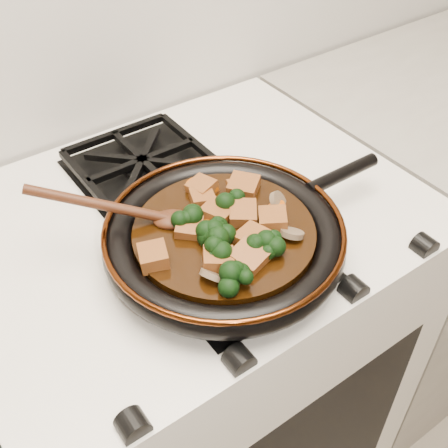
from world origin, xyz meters
TOP-DOWN VIEW (x-y plane):
  - stove at (0.00, 1.69)m, footprint 0.76×0.60m
  - burner_grate_front at (0.00, 1.55)m, footprint 0.23×0.23m
  - burner_grate_back at (0.00, 1.83)m, footprint 0.23×0.23m
  - skillet at (-0.01, 1.57)m, footprint 0.48×0.35m
  - braising_sauce at (-0.01, 1.57)m, footprint 0.26×0.26m
  - tofu_cube_0 at (-0.05, 1.59)m, footprint 0.05×0.05m
  - tofu_cube_1 at (0.07, 1.62)m, footprint 0.06×0.06m
  - tofu_cube_2 at (-0.12, 1.57)m, footprint 0.05×0.05m
  - tofu_cube_3 at (0.06, 1.62)m, footprint 0.04×0.04m
  - tofu_cube_4 at (-0.02, 1.50)m, footprint 0.05×0.06m
  - tofu_cube_5 at (-0.00, 1.60)m, footprint 0.06×0.06m
  - tofu_cube_6 at (0.01, 1.52)m, footprint 0.05×0.05m
  - tofu_cube_7 at (0.01, 1.66)m, footprint 0.05×0.05m
  - tofu_cube_8 at (0.03, 1.57)m, footprint 0.06×0.06m
  - tofu_cube_9 at (-0.05, 1.52)m, footprint 0.05×0.05m
  - tofu_cube_10 at (-0.00, 1.64)m, footprint 0.04×0.04m
  - tofu_cube_11 at (0.05, 1.54)m, footprint 0.06×0.06m
  - broccoli_floret_0 at (-0.05, 1.54)m, footprint 0.08×0.08m
  - broccoli_floret_1 at (-0.03, 1.56)m, footprint 0.08×0.08m
  - broccoli_floret_2 at (-0.03, 1.56)m, footprint 0.07×0.06m
  - broccoli_floret_3 at (0.03, 1.60)m, footprint 0.09×0.08m
  - broccoli_floret_4 at (-0.05, 1.61)m, footprint 0.09×0.09m
  - broccoli_floret_5 at (0.01, 1.50)m, footprint 0.07×0.06m
  - broccoli_floret_6 at (-0.06, 1.47)m, footprint 0.09×0.09m
  - carrot_coin_0 at (-0.03, 1.50)m, footprint 0.03×0.03m
  - carrot_coin_1 at (0.01, 1.67)m, footprint 0.03×0.03m
  - carrot_coin_2 at (0.08, 1.56)m, footprint 0.03×0.03m
  - carrot_coin_3 at (0.03, 1.66)m, footprint 0.03×0.03m
  - carrot_coin_4 at (-0.02, 1.60)m, footprint 0.03×0.03m
  - mushroom_slice_0 at (0.06, 1.50)m, footprint 0.05×0.05m
  - mushroom_slice_1 at (-0.08, 1.50)m, footprint 0.04×0.04m
  - mushroom_slice_2 at (0.09, 1.56)m, footprint 0.05×0.04m
  - wooden_spoon at (-0.11, 1.66)m, footprint 0.13×0.10m

SIDE VIEW (x-z plane):
  - stove at x=0.00m, z-range 0.00..0.90m
  - burner_grate_front at x=0.00m, z-range 0.90..0.93m
  - burner_grate_back at x=0.00m, z-range 0.90..0.93m
  - skillet at x=-0.01m, z-range 0.92..0.97m
  - braising_sauce at x=-0.01m, z-range 0.94..0.96m
  - carrot_coin_0 at x=-0.03m, z-range 0.96..0.97m
  - carrot_coin_1 at x=0.01m, z-range 0.95..0.97m
  - carrot_coin_2 at x=0.08m, z-range 0.95..0.98m
  - carrot_coin_3 at x=0.03m, z-range 0.96..0.97m
  - carrot_coin_4 at x=-0.02m, z-range 0.96..0.97m
  - mushroom_slice_0 at x=0.06m, z-range 0.96..0.98m
  - mushroom_slice_1 at x=-0.08m, z-range 0.95..0.98m
  - mushroom_slice_2 at x=0.09m, z-range 0.95..0.98m
  - tofu_cube_10 at x=0.00m, z-range 0.96..0.98m
  - tofu_cube_0 at x=-0.05m, z-range 0.95..0.98m
  - tofu_cube_3 at x=0.06m, z-range 0.96..0.98m
  - tofu_cube_7 at x=0.01m, z-range 0.95..0.98m
  - tofu_cube_6 at x=0.01m, z-range 0.95..0.98m
  - tofu_cube_9 at x=-0.05m, z-range 0.95..0.98m
  - tofu_cube_4 at x=-0.02m, z-range 0.95..0.98m
  - tofu_cube_5 at x=0.00m, z-range 0.95..0.98m
  - tofu_cube_2 at x=-0.12m, z-range 0.95..0.98m
  - tofu_cube_1 at x=0.07m, z-range 0.95..0.98m
  - broccoli_floret_3 at x=0.03m, z-range 0.94..1.00m
  - broccoli_floret_2 at x=-0.03m, z-range 0.94..1.00m
  - tofu_cube_11 at x=0.05m, z-range 0.95..0.98m
  - tofu_cube_8 at x=0.03m, z-range 0.95..0.98m
  - broccoli_floret_5 at x=0.01m, z-range 0.94..1.00m
  - broccoli_floret_1 at x=-0.03m, z-range 0.93..1.01m
  - broccoli_floret_6 at x=-0.06m, z-range 0.94..1.00m
  - broccoli_floret_0 at x=-0.05m, z-range 0.93..1.01m
  - broccoli_floret_4 at x=-0.05m, z-range 0.94..1.00m
  - wooden_spoon at x=-0.11m, z-range 0.88..1.08m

